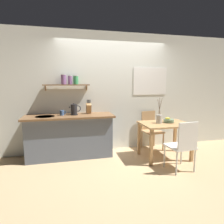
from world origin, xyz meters
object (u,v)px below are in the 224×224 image
(dining_table, at_px, (165,129))
(fruit_bowl, at_px, (169,120))
(electric_kettle, at_px, (74,110))
(knife_block, at_px, (89,108))
(dining_chair_far, at_px, (151,128))
(coffee_mug_by_sink, at_px, (62,113))
(twig_vase, at_px, (159,119))
(dining_chair_near, at_px, (183,144))

(dining_table, bearing_deg, fruit_bowl, 20.49)
(electric_kettle, xyz_separation_m, knife_block, (0.31, 0.11, 0.01))
(knife_block, bearing_deg, dining_chair_far, -0.74)
(dining_chair_far, xyz_separation_m, fruit_bowl, (0.13, -0.58, 0.29))
(electric_kettle, distance_m, knife_block, 0.33)
(coffee_mug_by_sink, bearing_deg, fruit_bowl, -12.53)
(twig_vase, height_order, electric_kettle, twig_vase)
(fruit_bowl, xyz_separation_m, twig_vase, (-0.23, -0.02, 0.05))
(dining_chair_near, bearing_deg, dining_table, 89.73)
(electric_kettle, height_order, coffee_mug_by_sink, electric_kettle)
(dining_chair_near, xyz_separation_m, coffee_mug_by_sink, (-2.07, 1.18, 0.45))
(dining_table, relative_size, dining_chair_far, 1.10)
(twig_vase, bearing_deg, dining_chair_near, -79.76)
(dining_table, xyz_separation_m, fruit_bowl, (0.10, 0.04, 0.16))
(twig_vase, xyz_separation_m, electric_kettle, (-1.69, 0.51, 0.18))
(fruit_bowl, distance_m, twig_vase, 0.24)
(dining_chair_far, height_order, twig_vase, twig_vase)
(fruit_bowl, relative_size, twig_vase, 0.41)
(dining_chair_near, distance_m, electric_kettle, 2.23)
(dining_chair_near, relative_size, twig_vase, 1.74)
(dining_chair_far, relative_size, electric_kettle, 3.59)
(electric_kettle, relative_size, coffee_mug_by_sink, 1.94)
(dining_chair_far, height_order, electric_kettle, electric_kettle)
(dining_table, height_order, dining_chair_far, dining_chair_far)
(dining_table, height_order, twig_vase, twig_vase)
(dining_chair_near, bearing_deg, coffee_mug_by_sink, 150.22)
(dining_chair_near, height_order, fruit_bowl, dining_chair_near)
(knife_block, distance_m, coffee_mug_by_sink, 0.58)
(fruit_bowl, height_order, twig_vase, twig_vase)
(coffee_mug_by_sink, bearing_deg, dining_chair_near, -29.78)
(dining_chair_near, height_order, twig_vase, twig_vase)
(dining_chair_near, distance_m, coffee_mug_by_sink, 2.42)
(knife_block, bearing_deg, twig_vase, -23.96)
(knife_block, bearing_deg, dining_chair_near, -40.80)
(dining_table, height_order, fruit_bowl, fruit_bowl)
(fruit_bowl, bearing_deg, coffee_mug_by_sink, 167.47)
(dining_chair_near, bearing_deg, knife_block, 139.20)
(electric_kettle, bearing_deg, coffee_mug_by_sink, -178.48)
(dining_table, xyz_separation_m, coffee_mug_by_sink, (-2.07, 0.52, 0.33))
(dining_chair_far, height_order, fruit_bowl, dining_chair_far)
(dining_chair_far, bearing_deg, fruit_bowl, -77.09)
(twig_vase, xyz_separation_m, knife_block, (-1.38, 0.61, 0.19))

